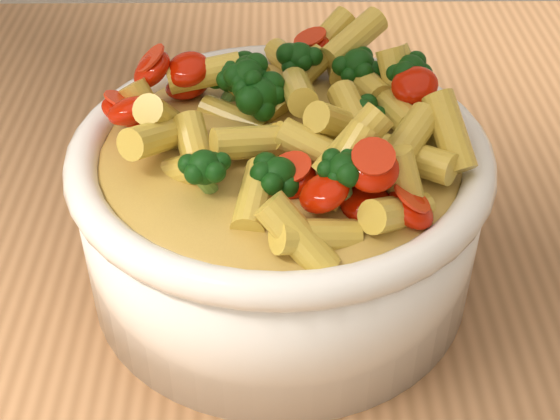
{
  "coord_description": "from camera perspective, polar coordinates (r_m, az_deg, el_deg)",
  "views": [
    {
      "loc": [
        0.08,
        -0.45,
        1.28
      ],
      "look_at": [
        0.09,
        -0.05,
        0.96
      ],
      "focal_mm": 50.0,
      "sensor_mm": 36.0,
      "label": 1
    }
  ],
  "objects": [
    {
      "name": "table",
      "position": [
        0.66,
        -7.56,
        -7.9
      ],
      "size": [
        1.2,
        0.8,
        0.9
      ],
      "color": "#A77247",
      "rests_on": "ground"
    },
    {
      "name": "pasta_salad",
      "position": [
        0.47,
        0.0,
        6.83
      ],
      "size": [
        0.21,
        0.21,
        0.05
      ],
      "color": "#F1D24C",
      "rests_on": "serving_bowl"
    },
    {
      "name": "serving_bowl",
      "position": [
        0.51,
        0.0,
        0.12
      ],
      "size": [
        0.27,
        0.27,
        0.11
      ],
      "color": "white",
      "rests_on": "table"
    }
  ]
}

